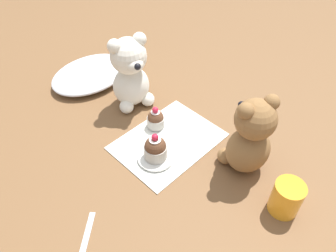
{
  "coord_description": "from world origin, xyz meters",
  "views": [
    {
      "loc": [
        -0.4,
        -0.4,
        0.61
      ],
      "look_at": [
        0.0,
        0.0,
        0.06
      ],
      "focal_mm": 35.0,
      "sensor_mm": 36.0,
      "label": 1
    }
  ],
  "objects": [
    {
      "name": "teaspoon",
      "position": [
        -0.3,
        -0.07,
        0.0
      ],
      "size": [
        0.09,
        0.08,
        0.01
      ],
      "primitive_type": "cube",
      "rotation": [
        0.0,
        0.0,
        3.86
      ],
      "color": "silver",
      "rests_on": "ground_plane"
    },
    {
      "name": "tulle_cloth",
      "position": [
        0.02,
        0.36,
        0.02
      ],
      "size": [
        0.25,
        0.19,
        0.04
      ],
      "primitive_type": "ellipsoid",
      "color": "silver",
      "rests_on": "ground_plane"
    },
    {
      "name": "juice_glass",
      "position": [
        0.03,
        -0.31,
        0.04
      ],
      "size": [
        0.06,
        0.06,
        0.08
      ],
      "primitive_type": "cylinder",
      "color": "orange",
      "rests_on": "ground_plane"
    },
    {
      "name": "saucer_plate",
      "position": [
        -0.06,
        -0.02,
        0.01
      ],
      "size": [
        0.09,
        0.09,
        0.01
      ],
      "primitive_type": "cylinder",
      "color": "white",
      "rests_on": "knitted_placemat"
    },
    {
      "name": "cupcake_near_cream_bear",
      "position": [
        0.01,
        0.06,
        0.03
      ],
      "size": [
        0.05,
        0.05,
        0.06
      ],
      "color": "#B2ADA3",
      "rests_on": "knitted_placemat"
    },
    {
      "name": "knitted_placemat",
      "position": [
        0.0,
        0.0,
        0.0
      ],
      "size": [
        0.26,
        0.19,
        0.01
      ],
      "primitive_type": "cube",
      "color": "silver",
      "rests_on": "ground_plane"
    },
    {
      "name": "ground_plane",
      "position": [
        0.0,
        0.0,
        0.0
      ],
      "size": [
        4.0,
        4.0,
        0.0
      ],
      "primitive_type": "plane",
      "color": "brown"
    },
    {
      "name": "teddy_bear_cream",
      "position": [
        0.04,
        0.18,
        0.1
      ],
      "size": [
        0.12,
        0.12,
        0.21
      ],
      "rotation": [
        0.0,
        0.0,
        -0.28
      ],
      "color": "silver",
      "rests_on": "ground_plane"
    },
    {
      "name": "teddy_bear_tan",
      "position": [
        0.07,
        -0.18,
        0.1
      ],
      "size": [
        0.13,
        0.12,
        0.2
      ],
      "rotation": [
        0.0,
        0.0,
        2.8
      ],
      "color": "olive",
      "rests_on": "ground_plane"
    },
    {
      "name": "cupcake_near_tan_bear",
      "position": [
        -0.06,
        -0.02,
        0.04
      ],
      "size": [
        0.06,
        0.06,
        0.07
      ],
      "color": "#B2ADA3",
      "rests_on": "saucer_plate"
    }
  ]
}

